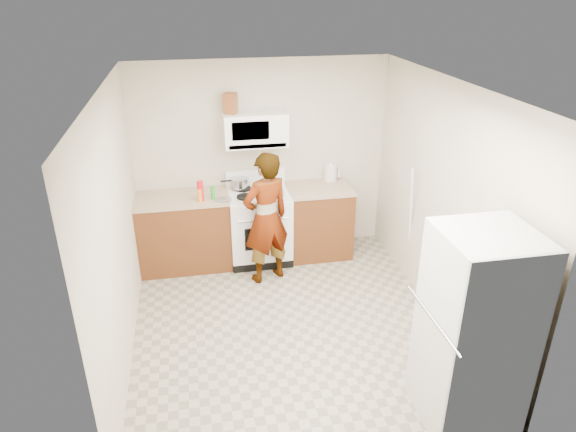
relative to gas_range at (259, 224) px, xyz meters
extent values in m
plane|color=gray|center=(0.10, -1.48, -0.49)|extent=(3.60, 3.60, 0.00)
cube|color=beige|center=(0.10, 0.31, 0.76)|extent=(3.20, 0.02, 2.50)
cube|color=beige|center=(1.69, -1.48, 0.76)|extent=(0.02, 3.60, 2.50)
cube|color=#5B3115|center=(-0.94, 0.01, -0.04)|extent=(1.12, 0.62, 0.90)
cube|color=tan|center=(-0.94, 0.01, 0.43)|extent=(1.14, 0.64, 0.03)
cube|color=#5B3115|center=(0.78, 0.01, -0.04)|extent=(0.80, 0.62, 0.90)
cube|color=tan|center=(0.78, 0.01, 0.43)|extent=(0.82, 0.64, 0.03)
cube|color=white|center=(0.00, -0.01, -0.04)|extent=(0.76, 0.65, 0.90)
cube|color=white|center=(0.00, -0.01, 0.43)|extent=(0.76, 0.62, 0.03)
cube|color=white|center=(0.00, 0.28, 0.54)|extent=(0.76, 0.08, 0.20)
cube|color=white|center=(0.00, 0.13, 1.21)|extent=(0.76, 0.38, 0.40)
imported|color=tan|center=(0.02, -0.51, 0.32)|extent=(0.69, 0.57, 1.61)
cube|color=silver|center=(1.28, -2.96, 0.36)|extent=(0.71, 0.71, 1.70)
cylinder|color=silver|center=(0.99, 0.23, 0.55)|extent=(0.22, 0.22, 0.20)
cube|color=brown|center=(-0.29, 0.13, 1.53)|extent=(0.19, 0.19, 0.24)
cylinder|color=#B1B2B6|center=(-0.22, 0.15, 0.53)|extent=(0.28, 0.28, 0.12)
cube|color=white|center=(0.17, -0.12, 0.47)|extent=(0.27, 0.19, 0.05)
cylinder|color=red|center=(-0.71, -0.16, 0.58)|extent=(0.10, 0.10, 0.25)
cylinder|color=orange|center=(-0.72, -0.18, 0.53)|extent=(0.06, 0.06, 0.16)
cylinder|color=green|center=(-0.57, -0.13, 0.53)|extent=(0.07, 0.07, 0.16)
cylinder|color=silver|center=(-0.45, -0.17, 0.46)|extent=(0.29, 0.29, 0.01)
cylinder|color=silver|center=(1.68, -0.82, 0.25)|extent=(0.23, 0.25, 1.45)
camera|label=1|loc=(-0.76, -5.86, 2.85)|focal=32.00mm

